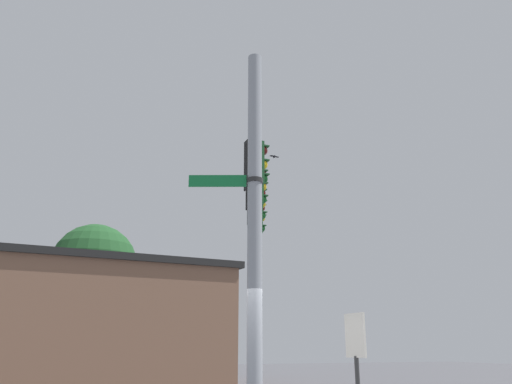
{
  "coord_description": "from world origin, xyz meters",
  "views": [
    {
      "loc": [
        8.23,
        -3.37,
        1.54
      ],
      "look_at": [
        -4.09,
        1.71,
        5.59
      ],
      "focal_mm": 35.96,
      "sensor_mm": 36.0,
      "label": 1
    }
  ],
  "objects_px": {
    "traffic_light_mid_inner": "(257,186)",
    "street_name_sign": "(236,181)",
    "traffic_light_nearest_pole": "(256,164)",
    "bird_flying": "(274,157)",
    "traffic_light_arm_end": "(257,218)",
    "traffic_light_mid_outer": "(257,204)",
    "historical_marker": "(356,356)"
  },
  "relations": [
    {
      "from": "street_name_sign",
      "to": "bird_flying",
      "type": "height_order",
      "value": "bird_flying"
    },
    {
      "from": "traffic_light_arm_end",
      "to": "historical_marker",
      "type": "distance_m",
      "value": 8.3
    },
    {
      "from": "traffic_light_mid_inner",
      "to": "traffic_light_mid_outer",
      "type": "xyz_separation_m",
      "value": [
        -1.59,
        0.66,
        0.0
      ]
    },
    {
      "from": "traffic_light_mid_inner",
      "to": "street_name_sign",
      "type": "height_order",
      "value": "traffic_light_mid_inner"
    },
    {
      "from": "traffic_light_arm_end",
      "to": "street_name_sign",
      "type": "height_order",
      "value": "traffic_light_arm_end"
    },
    {
      "from": "traffic_light_mid_inner",
      "to": "traffic_light_arm_end",
      "type": "xyz_separation_m",
      "value": [
        -3.17,
        1.33,
        0.0
      ]
    },
    {
      "from": "traffic_light_mid_inner",
      "to": "traffic_light_mid_outer",
      "type": "height_order",
      "value": "same"
    },
    {
      "from": "traffic_light_nearest_pole",
      "to": "bird_flying",
      "type": "distance_m",
      "value": 6.36
    },
    {
      "from": "bird_flying",
      "to": "historical_marker",
      "type": "relative_size",
      "value": 0.15
    },
    {
      "from": "street_name_sign",
      "to": "historical_marker",
      "type": "bearing_deg",
      "value": 80.68
    },
    {
      "from": "street_name_sign",
      "to": "traffic_light_nearest_pole",
      "type": "bearing_deg",
      "value": 148.34
    },
    {
      "from": "traffic_light_nearest_pole",
      "to": "traffic_light_arm_end",
      "type": "bearing_deg",
      "value": 157.3
    },
    {
      "from": "traffic_light_mid_outer",
      "to": "street_name_sign",
      "type": "bearing_deg",
      "value": -26.29
    },
    {
      "from": "traffic_light_nearest_pole",
      "to": "street_name_sign",
      "type": "height_order",
      "value": "traffic_light_nearest_pole"
    },
    {
      "from": "traffic_light_mid_outer",
      "to": "bird_flying",
      "type": "distance_m",
      "value": 3.46
    },
    {
      "from": "traffic_light_nearest_pole",
      "to": "traffic_light_mid_inner",
      "type": "height_order",
      "value": "same"
    },
    {
      "from": "traffic_light_nearest_pole",
      "to": "traffic_light_mid_inner",
      "type": "bearing_deg",
      "value": 157.3
    },
    {
      "from": "traffic_light_mid_outer",
      "to": "street_name_sign",
      "type": "distance_m",
      "value": 5.84
    },
    {
      "from": "bird_flying",
      "to": "traffic_light_nearest_pole",
      "type": "bearing_deg",
      "value": -28.64
    },
    {
      "from": "street_name_sign",
      "to": "bird_flying",
      "type": "xyz_separation_m",
      "value": [
        -7.12,
        4.03,
        3.57
      ]
    },
    {
      "from": "traffic_light_mid_inner",
      "to": "street_name_sign",
      "type": "distance_m",
      "value": 4.17
    },
    {
      "from": "traffic_light_arm_end",
      "to": "historical_marker",
      "type": "relative_size",
      "value": 0.62
    },
    {
      "from": "street_name_sign",
      "to": "historical_marker",
      "type": "distance_m",
      "value": 3.74
    },
    {
      "from": "traffic_light_mid_inner",
      "to": "historical_marker",
      "type": "relative_size",
      "value": 0.62
    },
    {
      "from": "street_name_sign",
      "to": "bird_flying",
      "type": "relative_size",
      "value": 3.92
    },
    {
      "from": "traffic_light_nearest_pole",
      "to": "street_name_sign",
      "type": "bearing_deg",
      "value": -31.66
    },
    {
      "from": "historical_marker",
      "to": "traffic_light_mid_outer",
      "type": "bearing_deg",
      "value": 175.89
    },
    {
      "from": "traffic_light_nearest_pole",
      "to": "bird_flying",
      "type": "relative_size",
      "value": 4.05
    },
    {
      "from": "street_name_sign",
      "to": "bird_flying",
      "type": "bearing_deg",
      "value": 150.51
    },
    {
      "from": "traffic_light_mid_outer",
      "to": "street_name_sign",
      "type": "height_order",
      "value": "traffic_light_mid_outer"
    },
    {
      "from": "traffic_light_mid_outer",
      "to": "bird_flying",
      "type": "xyz_separation_m",
      "value": [
        -1.99,
        1.49,
        2.4
      ]
    },
    {
      "from": "traffic_light_arm_end",
      "to": "traffic_light_mid_inner",
      "type": "bearing_deg",
      "value": -22.7
    }
  ]
}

